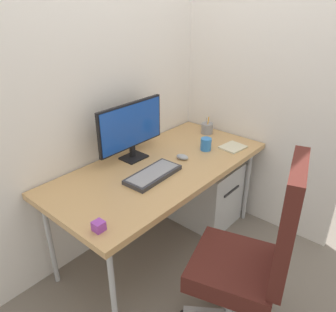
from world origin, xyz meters
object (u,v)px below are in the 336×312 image
mouse (182,157)px  monitor (131,127)px  office_chair (254,254)px  filing_cabinet (204,191)px  coffee_mug (206,144)px  pen_holder (207,128)px  desk_clamp_accessory (99,226)px  notebook (233,147)px  keyboard (153,174)px

mouse → monitor: bearing=119.9°
office_chair → filing_cabinet: bearing=48.1°
filing_cabinet → coffee_mug: coffee_mug is taller
monitor → mouse: bearing=-52.6°
pen_holder → desk_clamp_accessory: 1.46m
notebook → monitor: bearing=150.0°
mouse → desk_clamp_accessory: (-0.90, -0.18, 0.01)m
mouse → desk_clamp_accessory: size_ratio=1.67×
office_chair → keyboard: 0.80m
keyboard → mouse: 0.32m
filing_cabinet → mouse: mouse is taller
keyboard → notebook: (0.73, -0.16, -0.01)m
filing_cabinet → mouse: size_ratio=5.80×
pen_holder → mouse: bearing=-164.1°
mouse → notebook: size_ratio=0.52×
monitor → keyboard: bearing=-109.2°
notebook → coffee_mug: bearing=146.5°
keyboard → pen_holder: 0.86m
mouse → notebook: 0.44m
filing_cabinet → notebook: 0.50m
filing_cabinet → monitor: bearing=154.7°
office_chair → filing_cabinet: (0.73, 0.81, -0.30)m
monitor → pen_holder: size_ratio=3.71×
coffee_mug → keyboard: bearing=177.5°
mouse → keyboard: bearing=174.9°
keyboard → desk_clamp_accessory: bearing=-163.9°
pen_holder → notebook: bearing=-109.5°
desk_clamp_accessory → mouse: bearing=11.3°
pen_holder → coffee_mug: (-0.28, -0.19, 0.00)m
coffee_mug → monitor: bearing=144.8°
office_chair → filing_cabinet: 1.13m
mouse → pen_holder: (0.52, 0.15, 0.03)m
monitor → coffee_mug: size_ratio=4.93×
keyboard → notebook: keyboard is taller
notebook → coffee_mug: 0.22m
coffee_mug → office_chair: bearing=-129.7°
pen_holder → office_chair: bearing=-134.0°
filing_cabinet → office_chair: bearing=-131.9°
pen_holder → coffee_mug: size_ratio=1.33×
office_chair → notebook: size_ratio=6.31×
office_chair → pen_holder: office_chair is taller
filing_cabinet → keyboard: size_ratio=1.33×
monitor → mouse: 0.42m
pen_holder → desk_clamp_accessory: pen_holder is taller
mouse → coffee_mug: 0.24m
pen_holder → keyboard: bearing=-169.1°
notebook → desk_clamp_accessory: 1.30m
filing_cabinet → desk_clamp_accessory: bearing=-170.9°
filing_cabinet → coffee_mug: size_ratio=4.65×
coffee_mug → desk_clamp_accessory: (-1.14, -0.14, -0.02)m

